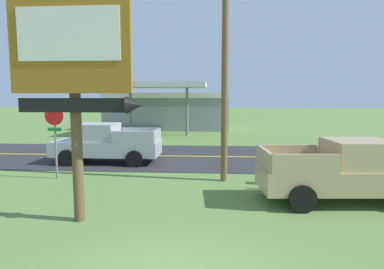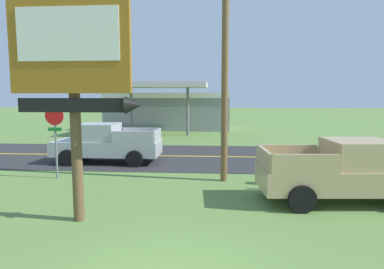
# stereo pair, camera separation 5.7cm
# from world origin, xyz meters

# --- Properties ---
(road_asphalt) EXTENTS (140.00, 8.00, 0.02)m
(road_asphalt) POSITION_xyz_m (0.00, 13.00, 0.01)
(road_asphalt) COLOR #2B2B2D
(road_asphalt) RESTS_ON ground
(road_centre_line) EXTENTS (126.00, 0.20, 0.01)m
(road_centre_line) POSITION_xyz_m (0.00, 13.00, 0.02)
(road_centre_line) COLOR gold
(road_centre_line) RESTS_ON road_asphalt
(motel_sign) EXTENTS (3.33, 0.54, 6.03)m
(motel_sign) POSITION_xyz_m (-2.63, 3.13, 4.04)
(motel_sign) COLOR brown
(motel_sign) RESTS_ON ground
(stop_sign) EXTENTS (0.80, 0.08, 2.95)m
(stop_sign) POSITION_xyz_m (-5.45, 7.69, 2.03)
(stop_sign) COLOR slate
(stop_sign) RESTS_ON ground
(utility_pole) EXTENTS (1.97, 0.26, 9.23)m
(utility_pole) POSITION_xyz_m (1.27, 7.82, 4.93)
(utility_pole) COLOR brown
(utility_pole) RESTS_ON ground
(gas_station) EXTENTS (12.00, 11.50, 4.40)m
(gas_station) POSITION_xyz_m (-3.87, 28.60, 1.94)
(gas_station) COLOR gray
(gas_station) RESTS_ON ground
(pickup_tan_parked_on_lawn) EXTENTS (5.33, 2.53, 1.96)m
(pickup_tan_parked_on_lawn) POSITION_xyz_m (5.02, 5.43, 0.96)
(pickup_tan_parked_on_lawn) COLOR tan
(pickup_tan_parked_on_lawn) RESTS_ON ground
(pickup_silver_on_road) EXTENTS (5.20, 2.24, 1.96)m
(pickup_silver_on_road) POSITION_xyz_m (-4.51, 11.00, 0.96)
(pickup_silver_on_road) COLOR #A8AAAF
(pickup_silver_on_road) RESTS_ON ground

